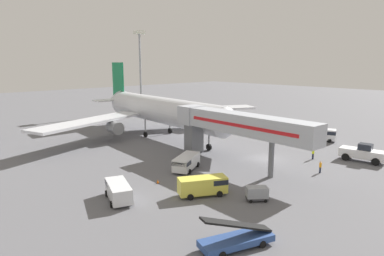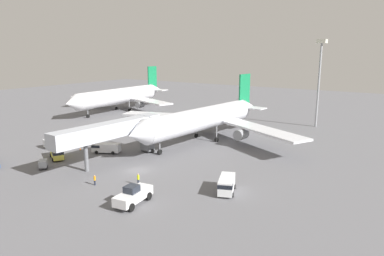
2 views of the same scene
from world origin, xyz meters
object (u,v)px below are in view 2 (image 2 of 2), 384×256
(pushback_tug, at_px, (133,195))
(airplane_background, at_px, (121,96))
(jet_bridge, at_px, (115,131))
(service_van_near_center, at_px, (106,147))
(apron_light_mast, at_px, (320,66))
(service_van_rear_left, at_px, (57,153))
(ground_crew_worker_midground, at_px, (138,179))
(ground_crew_worker_foreground, at_px, (95,180))
(airplane_at_gate, at_px, (205,118))
(service_van_near_right, at_px, (226,184))
(service_van_far_right, at_px, (57,142))
(baggage_cart_rear_right, at_px, (43,164))
(safety_cone_alpha, at_px, (80,149))

(pushback_tug, height_order, airplane_background, airplane_background)
(pushback_tug, bearing_deg, jet_bridge, 142.35)
(service_van_near_center, bearing_deg, jet_bridge, -25.89)
(apron_light_mast, bearing_deg, pushback_tug, -95.63)
(service_van_near_center, xyz_separation_m, apron_light_mast, (27.99, 49.85, 15.17))
(service_van_rear_left, bearing_deg, ground_crew_worker_midground, -3.56)
(pushback_tug, bearing_deg, airplane_background, 136.26)
(ground_crew_worker_foreground, bearing_deg, jet_bridge, 119.85)
(airplane_at_gate, xyz_separation_m, service_van_rear_left, (-15.75, -27.83, -3.97))
(ground_crew_worker_foreground, distance_m, ground_crew_worker_midground, 6.63)
(service_van_near_right, bearing_deg, service_van_rear_left, -174.39)
(service_van_near_right, xyz_separation_m, airplane_background, (-64.51, 43.27, 3.96))
(service_van_near_center, bearing_deg, service_van_near_right, -8.61)
(airplane_at_gate, distance_m, jet_bridge, 23.39)
(service_van_far_right, bearing_deg, ground_crew_worker_midground, -12.92)
(ground_crew_worker_midground, bearing_deg, airplane_background, 137.17)
(service_van_rear_left, height_order, ground_crew_worker_midground, service_van_rear_left)
(jet_bridge, height_order, service_van_far_right, jet_bridge)
(baggage_cart_rear_right, bearing_deg, ground_crew_worker_midground, 10.49)
(service_van_far_right, relative_size, baggage_cart_rear_right, 2.17)
(service_van_near_center, distance_m, safety_cone_alpha, 6.25)
(service_van_far_right, bearing_deg, service_van_near_center, 11.92)
(apron_light_mast, bearing_deg, ground_crew_worker_midground, -100.15)
(service_van_rear_left, height_order, apron_light_mast, apron_light_mast)
(airplane_at_gate, height_order, safety_cone_alpha, airplane_at_gate)
(service_van_near_right, xyz_separation_m, baggage_cart_rear_right, (-31.72, -8.31, -0.47))
(jet_bridge, xyz_separation_m, apron_light_mast, (21.86, 52.82, 10.42))
(ground_crew_worker_midground, relative_size, apron_light_mast, 0.08)
(service_van_near_right, height_order, service_van_near_center, service_van_near_right)
(service_van_far_right, distance_m, airplane_background, 47.10)
(jet_bridge, xyz_separation_m, ground_crew_worker_midground, (11.26, -6.36, -4.92))
(service_van_rear_left, distance_m, apron_light_mast, 68.09)
(jet_bridge, bearing_deg, baggage_cart_rear_right, -128.18)
(airplane_at_gate, relative_size, ground_crew_worker_midground, 27.43)
(airplane_at_gate, xyz_separation_m, baggage_cart_rear_right, (-12.76, -32.73, -4.33))
(airplane_at_gate, relative_size, pushback_tug, 7.75)
(pushback_tug, height_order, ground_crew_worker_foreground, pushback_tug)
(airplane_at_gate, height_order, airplane_background, airplane_background)
(pushback_tug, distance_m, ground_crew_worker_midground, 7.00)
(ground_crew_worker_foreground, xyz_separation_m, airplane_background, (-46.41, 51.87, 4.39))
(baggage_cart_rear_right, xyz_separation_m, apron_light_mast, (29.64, 62.71, 15.47))
(airplane_at_gate, relative_size, airplane_background, 1.09)
(jet_bridge, xyz_separation_m, service_van_near_center, (-6.13, 2.97, -4.75))
(jet_bridge, height_order, service_van_near_right, jet_bridge)
(pushback_tug, relative_size, service_van_rear_left, 1.15)
(ground_crew_worker_foreground, bearing_deg, pushback_tug, -10.36)
(service_van_rear_left, distance_m, service_van_near_center, 9.22)
(service_van_rear_left, height_order, safety_cone_alpha, service_van_rear_left)
(ground_crew_worker_foreground, distance_m, apron_light_mast, 66.82)
(service_van_near_center, distance_m, apron_light_mast, 59.15)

